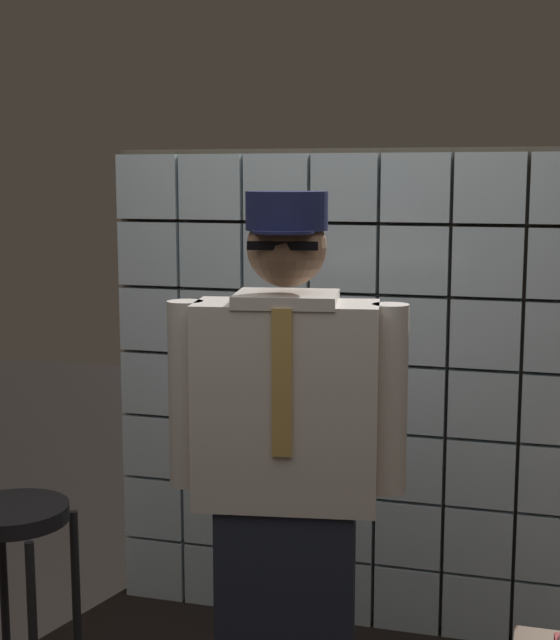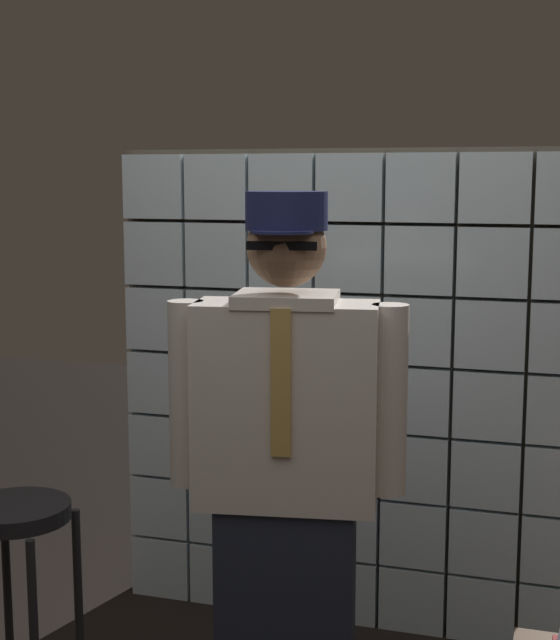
% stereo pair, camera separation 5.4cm
% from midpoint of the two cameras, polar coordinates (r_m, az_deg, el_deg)
% --- Properties ---
extents(glass_block_wall, '(1.92, 0.10, 1.92)m').
position_cam_midpoint_polar(glass_block_wall, '(3.75, 3.48, -4.49)').
color(glass_block_wall, silver).
rests_on(glass_block_wall, ground).
extents(standing_person, '(0.70, 0.34, 1.75)m').
position_cam_midpoint_polar(standing_person, '(2.80, -0.17, -9.65)').
color(standing_person, '#1E2333').
rests_on(standing_person, ground).
extents(bar_stool, '(0.34, 0.34, 0.79)m').
position_cam_midpoint_polar(bar_stool, '(3.15, -16.17, -14.23)').
color(bar_stool, black).
rests_on(bar_stool, ground).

